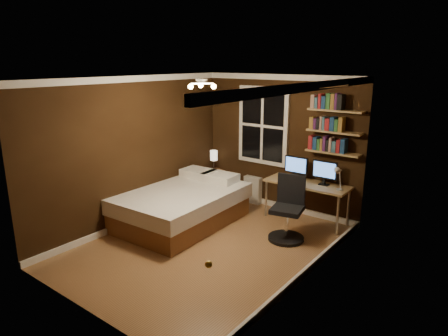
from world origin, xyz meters
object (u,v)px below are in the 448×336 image
Objects in this scene: desk_lamp at (338,178)px; nightstand at (214,184)px; office_chair at (288,215)px; monitor_left at (296,168)px; monitor_right at (325,173)px; radiator at (253,190)px; bedside_lamp at (214,161)px; bed at (181,205)px; desk at (307,186)px.

nightstand is at bearing 176.48° from desk_lamp.
office_chair is at bearing -123.82° from desk_lamp.
monitor_left is 0.53m from monitor_right.
radiator is at bearing 128.91° from office_chair.
bedside_lamp is (0.00, 0.00, 0.49)m from nightstand.
monitor_left is 0.43× the size of office_chair.
desk_lamp reaches higher than bed.
bedside_lamp is 2.38m from monitor_right.
monitor_right reaches higher than nightstand.
desk_lamp is (0.59, -0.12, 0.28)m from desk.
nightstand is 0.87m from radiator.
nightstand is at bearing 0.00° from bedside_lamp.
bed is at bearing -54.99° from nightstand.
radiator is 1.64m from monitor_right.
bedside_lamp is (-0.43, 1.43, 0.44)m from bed.
desk_lamp reaches higher than desk.
office_chair is (2.20, -0.90, -0.36)m from bedside_lamp.
office_chair is (2.20, -0.90, 0.12)m from nightstand.
desk_lamp is 0.43× the size of office_chair.
monitor_left reaches higher than nightstand.
desk_lamp reaches higher than nightstand.
desk_lamp is (0.32, -0.19, 0.01)m from monitor_right.
bedside_lamp is at bearing -179.09° from monitor_left.
monitor_left is (-0.26, 0.07, 0.27)m from desk.
bed is 4.18× the size of radiator.
desk_lamp is (2.27, 1.26, 0.60)m from bed.
monitor_left is 0.88m from desk_lamp.
desk is (2.10, -0.04, -0.12)m from bedside_lamp.
desk is at bearing -15.60° from monitor_left.
nightstand and radiator have the same top height.
desk is 0.39m from monitor_right.
bed is at bearing -140.43° from desk.
nightstand is 0.49m from bedside_lamp.
monitor_right is at bearing 34.64° from bed.
desk is (2.10, -0.04, 0.36)m from nightstand.
desk reaches higher than nightstand.
monitor_left reaches higher than bed.
bedside_lamp is 1.00× the size of monitor_left.
desk is at bearing 37.41° from bed.
bedside_lamp is 2.11m from desk.
desk is 3.32× the size of desk_lamp.
desk_lamp is at bearing -3.52° from bedside_lamp.
desk is 0.89m from office_chair.
monitor_left is at bearing 180.00° from monitor_right.
monitor_right is (1.51, -0.12, 0.63)m from radiator.
monitor_right reaches higher than desk.
monitor_left reaches higher than office_chair.
bedside_lamp is 2.70m from desk_lamp.
bed is at bearing -150.89° from desk_lamp.
radiator is at bearing 170.30° from desk_lamp.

